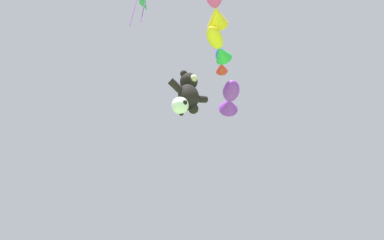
{
  "coord_description": "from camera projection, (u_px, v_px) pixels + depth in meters",
  "views": [
    {
      "loc": [
        -3.68,
        -0.61,
        1.76
      ],
      "look_at": [
        1.71,
        6.12,
        7.92
      ],
      "focal_mm": 24.0,
      "sensor_mm": 36.0,
      "label": 1
    }
  ],
  "objects": [
    {
      "name": "fish_kite_goldfin",
      "position": [
        218.0,
        46.0,
        11.24
      ],
      "size": [
        1.93,
        1.44,
        0.78
      ],
      "color": "yellow"
    },
    {
      "name": "teddy_bear_kite",
      "position": [
        189.0,
        91.0,
        12.78
      ],
      "size": [
        2.39,
        1.05,
        2.43
      ],
      "color": "black"
    },
    {
      "name": "fish_kite_violet",
      "position": [
        230.0,
        98.0,
        14.11
      ],
      "size": [
        2.22,
        2.39,
        1.09
      ],
      "color": "purple"
    },
    {
      "name": "fish_kite_cobalt",
      "position": [
        221.0,
        62.0,
        12.88
      ],
      "size": [
        1.47,
        1.42,
        0.62
      ],
      "color": "blue"
    },
    {
      "name": "fish_kite_magenta",
      "position": [
        215.0,
        4.0,
        10.42
      ],
      "size": [
        2.31,
        2.13,
        0.92
      ],
      "color": "#E53F9E"
    },
    {
      "name": "soccer_ball_kite",
      "position": [
        180.0,
        106.0,
        11.54
      ],
      "size": [
        0.87,
        0.86,
        0.8
      ],
      "color": "white"
    }
  ]
}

